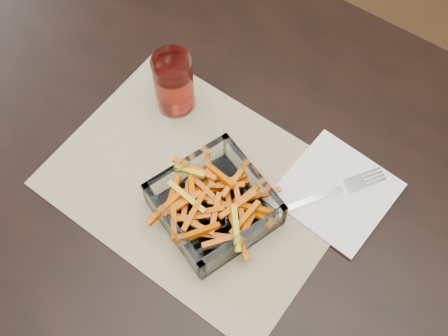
{
  "coord_description": "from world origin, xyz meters",
  "views": [
    {
      "loc": [
        0.1,
        -0.32,
        1.56
      ],
      "look_at": [
        -0.13,
        0.01,
        0.78
      ],
      "focal_mm": 45.0,
      "sensor_mm": 36.0,
      "label": 1
    }
  ],
  "objects_px": {
    "dining_table": "(284,241)",
    "tumbler": "(174,85)",
    "fork": "(336,191)",
    "glass_bowl": "(214,206)"
  },
  "relations": [
    {
      "from": "glass_bowl",
      "to": "fork",
      "type": "height_order",
      "value": "glass_bowl"
    },
    {
      "from": "dining_table",
      "to": "tumbler",
      "type": "relative_size",
      "value": 13.93
    },
    {
      "from": "dining_table",
      "to": "fork",
      "type": "xyz_separation_m",
      "value": [
        0.03,
        0.08,
        0.1
      ]
    },
    {
      "from": "fork",
      "to": "dining_table",
      "type": "bearing_deg",
      "value": -77.86
    },
    {
      "from": "glass_bowl",
      "to": "tumbler",
      "type": "height_order",
      "value": "tumbler"
    },
    {
      "from": "tumbler",
      "to": "fork",
      "type": "bearing_deg",
      "value": 1.38
    },
    {
      "from": "tumbler",
      "to": "fork",
      "type": "distance_m",
      "value": 0.31
    },
    {
      "from": "dining_table",
      "to": "fork",
      "type": "bearing_deg",
      "value": 68.13
    },
    {
      "from": "tumbler",
      "to": "fork",
      "type": "xyz_separation_m",
      "value": [
        0.31,
        0.01,
        -0.05
      ]
    },
    {
      "from": "glass_bowl",
      "to": "tumbler",
      "type": "relative_size",
      "value": 1.75
    }
  ]
}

